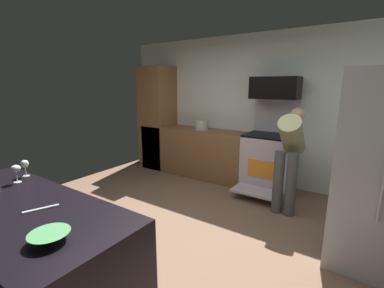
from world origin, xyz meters
TOP-DOWN VIEW (x-y plane):
  - ground_plane at (0.00, 0.00)m, footprint 5.20×4.80m
  - wall_back at (0.00, 2.34)m, footprint 5.20×0.12m
  - lower_cabinet_run at (-0.90, 1.98)m, footprint 2.40×0.60m
  - cabinet_column at (-1.90, 1.98)m, footprint 0.60×0.60m
  - oven_range at (0.52, 1.97)m, footprint 0.76×1.02m
  - microwave at (0.52, 2.06)m, footprint 0.74×0.38m
  - person_cook at (0.98, 1.39)m, footprint 0.31×0.64m
  - counter_island at (-0.21, -1.50)m, footprint 1.98×0.80m
  - mixing_bowl_small at (0.46, -1.61)m, footprint 0.22×0.22m
  - wine_glass_near at (-0.77, -1.17)m, footprint 0.07×0.07m
  - wine_glass_mid at (-0.66, -1.29)m, footprint 0.08×0.08m
  - knife_chef at (0.03, -1.44)m, footprint 0.10×0.22m
  - stock_pot at (-0.81, 1.98)m, footprint 0.26×0.26m

SIDE VIEW (x-z plane):
  - ground_plane at x=0.00m, z-range -0.02..0.00m
  - lower_cabinet_run at x=-0.90m, z-range 0.00..0.90m
  - counter_island at x=-0.21m, z-range 0.00..0.90m
  - oven_range at x=0.52m, z-range -0.25..1.27m
  - person_cook at x=0.98m, z-range 0.14..1.57m
  - knife_chef at x=0.03m, z-range 0.90..0.91m
  - mixing_bowl_small at x=0.46m, z-range 0.90..0.95m
  - stock_pot at x=-0.81m, z-range 0.90..1.08m
  - wine_glass_near at x=-0.77m, z-range 0.94..1.09m
  - wine_glass_mid at x=-0.66m, z-range 0.94..1.10m
  - cabinet_column at x=-1.90m, z-range 0.00..2.10m
  - wall_back at x=0.00m, z-range 0.00..2.60m
  - microwave at x=0.52m, z-range 1.52..1.86m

